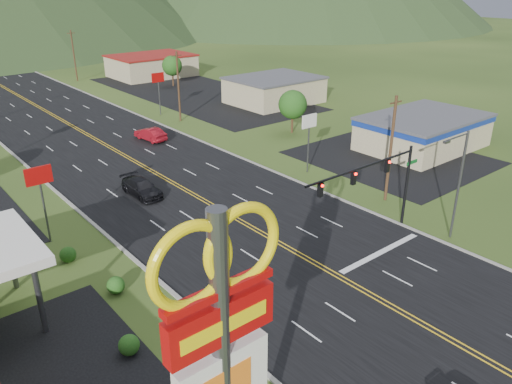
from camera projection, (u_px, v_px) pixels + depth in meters
ground at (503, 370)px, 26.97m from camera, size 500.00×500.00×0.00m
road at (503, 370)px, 26.97m from camera, size 20.00×460.00×0.04m
pylon_sign at (221, 352)px, 14.78m from camera, size 4.32×0.60×14.00m
traffic_signal at (378, 177)px, 38.57m from camera, size 13.10×0.43×7.00m
streetlight_east at (458, 179)px, 38.54m from camera, size 3.28×0.25×9.00m
building_east_near at (423, 130)px, 61.31m from camera, size 15.40×10.40×4.10m
building_east_mid at (274, 90)px, 83.78m from camera, size 14.40×11.40×4.30m
building_east_far at (152, 65)px, 106.21m from camera, size 16.40×12.40×4.50m
pole_sign_west_a at (40, 183)px, 38.06m from camera, size 2.00×0.18×6.40m
pole_sign_east_a at (309, 127)px, 52.41m from camera, size 2.00×0.18×6.40m
pole_sign_east_b at (158, 82)px, 75.09m from camera, size 2.00×0.18×6.40m
tree_east_a at (293, 105)px, 66.63m from camera, size 3.84×3.84×5.82m
tree_east_b at (172, 66)px, 95.90m from camera, size 3.84×3.84×5.82m
utility_pole_a at (391, 149)px, 45.58m from camera, size 1.60×0.28×10.00m
utility_pole_b at (178, 86)px, 71.81m from camera, size 1.60×0.28×10.00m
utility_pole_c at (74, 55)px, 100.16m from camera, size 1.60×0.28×10.00m
utility_pole_d at (16, 38)px, 128.51m from camera, size 1.60×0.28×10.00m
car_dark_mid at (142, 188)px, 48.23m from camera, size 2.34×5.46×1.57m
car_red_far at (150, 134)px, 64.60m from camera, size 2.37×5.20×1.66m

